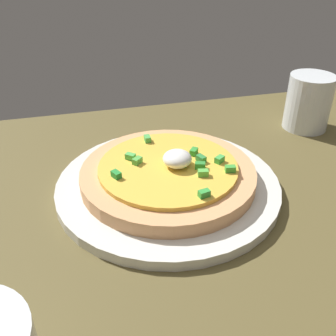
# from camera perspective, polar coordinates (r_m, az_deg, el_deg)

# --- Properties ---
(dining_table) EXTENTS (1.17, 0.72, 0.02)m
(dining_table) POSITION_cam_1_polar(r_m,az_deg,el_deg) (0.47, 0.86, -9.64)
(dining_table) COLOR brown
(dining_table) RESTS_ON ground
(plate) EXTENTS (0.29, 0.29, 0.01)m
(plate) POSITION_cam_1_polar(r_m,az_deg,el_deg) (0.52, 0.00, -2.53)
(plate) COLOR silver
(plate) RESTS_ON dining_table
(pizza) EXTENTS (0.23, 0.23, 0.05)m
(pizza) POSITION_cam_1_polar(r_m,az_deg,el_deg) (0.51, 0.05, -0.77)
(pizza) COLOR tan
(pizza) RESTS_ON plate
(cup_far) EXTENTS (0.07, 0.07, 0.09)m
(cup_far) POSITION_cam_1_polar(r_m,az_deg,el_deg) (0.71, 19.85, 8.67)
(cup_far) COLOR silver
(cup_far) RESTS_ON dining_table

